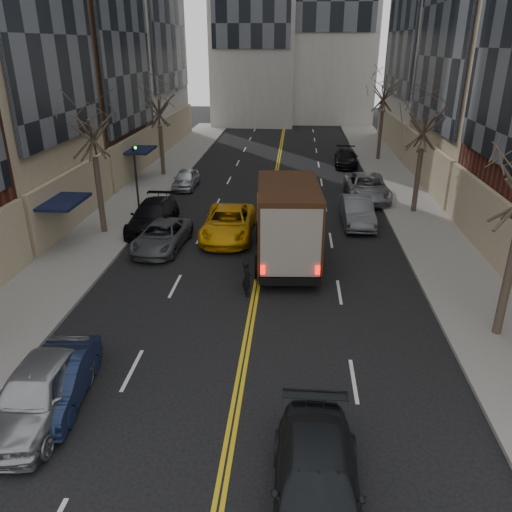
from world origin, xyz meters
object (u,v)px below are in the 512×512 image
(taxi, at_px, (228,223))
(observer_sedan, at_px, (317,485))
(ups_truck, at_px, (287,222))
(pedestrian, at_px, (247,278))

(taxi, bearing_deg, observer_sedan, -76.59)
(ups_truck, bearing_deg, observer_sedan, -89.62)
(ups_truck, xyz_separation_m, observer_sedan, (0.97, -13.79, -1.25))
(ups_truck, relative_size, taxi, 1.30)
(ups_truck, distance_m, pedestrian, 4.13)
(ups_truck, height_order, taxi, ups_truck)
(pedestrian, bearing_deg, ups_truck, -35.68)
(pedestrian, bearing_deg, taxi, 0.90)
(observer_sedan, xyz_separation_m, pedestrian, (-2.50, 10.14, 0.07))
(observer_sedan, bearing_deg, pedestrian, 104.02)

